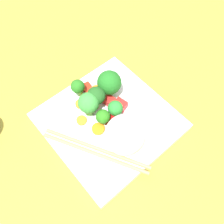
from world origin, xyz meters
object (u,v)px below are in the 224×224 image
object	(u,v)px
rice_mound	(125,134)
broccoli_floret_3	(78,87)
square_plate	(109,121)
carrot_slice_1	(81,104)
chopstick_pair	(96,151)

from	to	relation	value
rice_mound	broccoli_floret_3	xyz separation A→B (cm)	(-0.85, 14.61, -0.28)
square_plate	carrot_slice_1	xyz separation A→B (cm)	(-2.55, 6.54, 1.22)
broccoli_floret_3	carrot_slice_1	world-z (taller)	broccoli_floret_3
broccoli_floret_3	carrot_slice_1	xyz separation A→B (cm)	(-1.15, -2.24, -2.68)
square_plate	rice_mound	size ratio (longest dim) A/B	3.03
rice_mound	chopstick_pair	size ratio (longest dim) A/B	0.41
broccoli_floret_3	chopstick_pair	xyz separation A→B (cm)	(-4.89, -12.87, -2.63)
broccoli_floret_3	carrot_slice_1	distance (cm)	3.68
chopstick_pair	carrot_slice_1	bearing A→B (deg)	129.34
rice_mound	broccoli_floret_3	world-z (taller)	rice_mound
rice_mound	chopstick_pair	bearing A→B (deg)	163.10
carrot_slice_1	chopstick_pair	bearing A→B (deg)	-109.41
carrot_slice_1	square_plate	bearing A→B (deg)	-68.68
rice_mound	carrot_slice_1	world-z (taller)	rice_mound
rice_mound	chopstick_pair	distance (cm)	6.66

